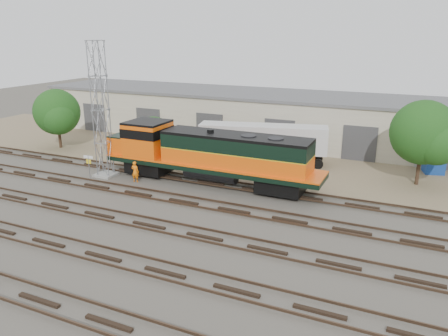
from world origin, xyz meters
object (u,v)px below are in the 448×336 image
at_px(worker, 135,172).
at_px(semi_trailer, 266,139).
at_px(locomotive, 207,154).
at_px(signal_tower, 101,113).

xyz_separation_m(worker, semi_trailer, (7.96, 9.67, 1.41)).
xyz_separation_m(locomotive, semi_trailer, (2.37, 7.54, -0.24)).
height_order(locomotive, signal_tower, signal_tower).
distance_m(locomotive, semi_trailer, 7.90).
distance_m(signal_tower, worker, 5.67).
bearing_deg(semi_trailer, worker, -143.21).
xyz_separation_m(locomotive, worker, (-5.59, -2.14, -1.64)).
bearing_deg(locomotive, signal_tower, -168.31).
bearing_deg(signal_tower, worker, -5.13).
height_order(locomotive, semi_trailer, locomotive).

